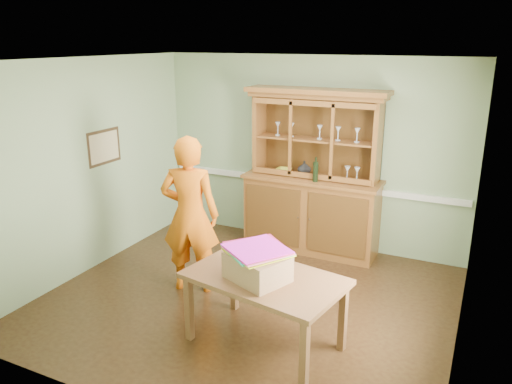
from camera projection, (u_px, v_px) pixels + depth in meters
The scene contains 14 objects.
floor at pixel (248, 300), 5.79m from camera, with size 4.50×4.50×0.00m, color #412B15.
ceiling at pixel (246, 60), 4.99m from camera, with size 4.50×4.50×0.00m, color white.
wall_back at pixel (310, 152), 7.11m from camera, with size 4.50×4.50×0.00m, color #89A57C.
wall_left at pixel (88, 167), 6.31m from camera, with size 4.00×4.00×0.00m, color #89A57C.
wall_right at pixel (472, 221), 4.46m from camera, with size 4.00×4.00×0.00m, color #89A57C.
wall_front at pixel (126, 260), 3.66m from camera, with size 4.50×4.50×0.00m, color #89A57C.
chair_rail at pixel (308, 183), 7.22m from camera, with size 4.41×0.05×0.08m, color white.
framed_map at pixel (105, 147), 6.51m from camera, with size 0.03×0.60×0.46m.
window_panel at pixel (469, 215), 4.17m from camera, with size 0.03×0.96×1.36m.
china_hutch at pixel (312, 196), 6.99m from camera, with size 1.93×0.64×2.27m.
dining_table at pixel (265, 285), 4.78m from camera, with size 1.61×1.13×0.74m.
cardboard_box at pixel (257, 267), 4.66m from camera, with size 0.54×0.43×0.25m, color #9C7550.
kite_stack at pixel (257, 250), 4.65m from camera, with size 0.71×0.71×0.05m.
person at pixel (190, 215), 5.81m from camera, with size 0.69×0.45×1.88m, color orange.
Camera 1 is at (2.31, -4.61, 2.91)m, focal length 35.00 mm.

